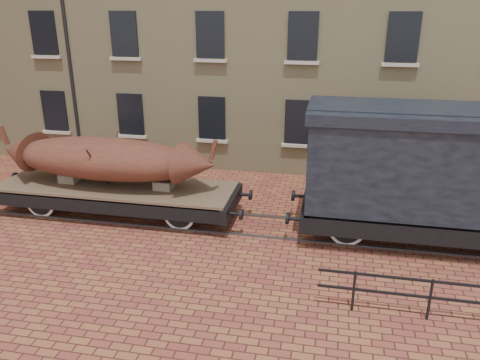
# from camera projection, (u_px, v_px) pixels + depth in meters

# --- Properties ---
(ground) EXTENTS (90.00, 90.00, 0.00)m
(ground) POSITION_uv_depth(u_px,v_px,m) (251.00, 226.00, 14.56)
(ground) COLOR brown
(rail_track) EXTENTS (30.00, 1.52, 0.06)m
(rail_track) POSITION_uv_depth(u_px,v_px,m) (251.00, 225.00, 14.55)
(rail_track) COLOR #59595E
(rail_track) RESTS_ON ground
(flatcar_wagon) EXTENTS (8.61, 2.34, 1.30)m
(flatcar_wagon) POSITION_uv_depth(u_px,v_px,m) (117.00, 191.00, 15.10)
(flatcar_wagon) COLOR brown
(flatcar_wagon) RESTS_ON ground
(iron_boat) EXTENTS (7.41, 2.20, 1.74)m
(iron_boat) POSITION_uv_depth(u_px,v_px,m) (105.00, 158.00, 14.78)
(iron_boat) COLOR brown
(iron_boat) RESTS_ON flatcar_wagon
(goods_van) EXTENTS (7.56, 2.76, 3.91)m
(goods_van) POSITION_uv_depth(u_px,v_px,m) (429.00, 161.00, 12.79)
(goods_van) COLOR black
(goods_van) RESTS_ON ground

